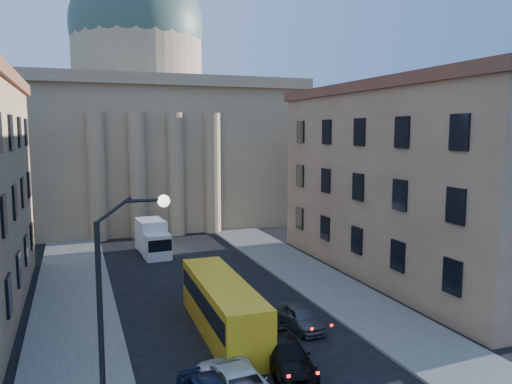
# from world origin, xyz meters

# --- Properties ---
(sidewalk_left) EXTENTS (5.00, 60.00, 0.15)m
(sidewalk_left) POSITION_xyz_m (-8.50, 18.00, 0.07)
(sidewalk_left) COLOR #605D58
(sidewalk_left) RESTS_ON ground
(sidewalk_right) EXTENTS (5.00, 60.00, 0.15)m
(sidewalk_right) POSITION_xyz_m (8.50, 18.00, 0.07)
(sidewalk_right) COLOR #605D58
(sidewalk_right) RESTS_ON ground
(church) EXTENTS (68.02, 28.76, 36.60)m
(church) POSITION_xyz_m (0.00, 55.47, 11.88)
(church) COLOR #8C7356
(church) RESTS_ON ground
(building_right) EXTENTS (11.60, 26.60, 14.70)m
(building_right) POSITION_xyz_m (17.00, 22.00, 7.42)
(building_right) COLOR tan
(building_right) RESTS_ON ground
(street_lamp) EXTENTS (2.62, 0.44, 8.83)m
(street_lamp) POSITION_xyz_m (-6.97, 8.00, 5.29)
(street_lamp) COLOR black
(street_lamp) RESTS_ON ground
(car_right_mid) EXTENTS (2.55, 4.99, 1.39)m
(car_right_mid) POSITION_xyz_m (0.80, 10.63, 0.69)
(car_right_mid) COLOR black
(car_right_mid) RESTS_ON ground
(car_right_far) EXTENTS (1.78, 3.91, 1.30)m
(car_right_far) POSITION_xyz_m (3.50, 14.90, 0.65)
(car_right_far) COLOR #494A4E
(car_right_far) RESTS_ON ground
(car_right_distant) EXTENTS (1.88, 4.51, 1.45)m
(car_right_distant) POSITION_xyz_m (0.80, 23.89, 0.73)
(car_right_distant) COLOR black
(car_right_distant) RESTS_ON ground
(city_bus) EXTENTS (2.66, 10.53, 2.95)m
(city_bus) POSITION_xyz_m (-0.80, 15.85, 1.59)
(city_bus) COLOR yellow
(city_bus) RESTS_ON ground
(box_truck) EXTENTS (2.54, 5.69, 3.05)m
(box_truck) POSITION_xyz_m (-1.72, 34.95, 1.45)
(box_truck) COLOR silver
(box_truck) RESTS_ON ground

